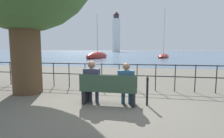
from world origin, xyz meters
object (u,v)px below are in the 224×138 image
at_px(park_bench, 108,90).
at_px(closed_umbrella, 147,89).
at_px(sailboat_1, 98,54).
at_px(harbor_lighthouse, 116,33).
at_px(sailboat_0, 163,56).
at_px(seated_person_right, 126,82).
at_px(seated_person_left, 92,80).
at_px(sailboat_2, 97,56).

relative_size(park_bench, closed_umbrella, 1.90).
bearing_deg(sailboat_1, harbor_lighthouse, 71.14).
bearing_deg(sailboat_0, park_bench, -86.50).
distance_m(park_bench, seated_person_right, 0.58).
relative_size(seated_person_left, harbor_lighthouse, 0.05).
bearing_deg(sailboat_1, sailboat_2, -98.62).
bearing_deg(sailboat_2, harbor_lighthouse, 104.69).
distance_m(seated_person_right, harbor_lighthouse, 109.18).
xyz_separation_m(seated_person_left, closed_umbrella, (1.63, 0.09, -0.22)).
xyz_separation_m(seated_person_left, harbor_lighthouse, (-17.27, 107.05, 11.21)).
relative_size(seated_person_right, sailboat_2, 0.14).
bearing_deg(sailboat_0, harbor_lighthouse, 118.19).
relative_size(sailboat_2, harbor_lighthouse, 0.34).
distance_m(park_bench, sailboat_0, 32.08).
bearing_deg(sailboat_1, seated_person_left, -98.58).
xyz_separation_m(closed_umbrella, sailboat_1, (-13.18, 42.05, -0.10)).
relative_size(park_bench, sailboat_1, 0.18).
bearing_deg(sailboat_2, seated_person_left, -67.06).
bearing_deg(closed_umbrella, park_bench, -171.84).
xyz_separation_m(sailboat_2, harbor_lighthouse, (-10.04, 80.70, 11.54)).
relative_size(seated_person_left, sailboat_0, 0.13).
xyz_separation_m(seated_person_right, sailboat_0, (4.05, 31.68, -0.40)).
bearing_deg(seated_person_right, sailboat_1, 106.62).
bearing_deg(harbor_lighthouse, sailboat_2, -82.91).
relative_size(sailboat_0, harbor_lighthouse, 0.39).
relative_size(closed_umbrella, sailboat_0, 0.09).
relative_size(park_bench, sailboat_2, 0.19).
height_order(seated_person_left, sailboat_2, sailboat_2).
distance_m(sailboat_1, sailboat_2, 16.37).
height_order(closed_umbrella, sailboat_1, sailboat_1).
bearing_deg(seated_person_right, harbor_lighthouse, 99.70).
bearing_deg(seated_person_left, closed_umbrella, 3.09).
xyz_separation_m(park_bench, seated_person_right, (0.51, 0.07, 0.26)).
xyz_separation_m(park_bench, sailboat_2, (-7.74, 26.42, -0.05)).
height_order(sailboat_0, sailboat_2, sailboat_0).
bearing_deg(park_bench, seated_person_left, 172.02).
bearing_deg(sailboat_2, sailboat_0, 31.05).
relative_size(closed_umbrella, harbor_lighthouse, 0.03).
relative_size(sailboat_0, sailboat_2, 1.16).
relative_size(park_bench, seated_person_left, 1.29).
bearing_deg(park_bench, sailboat_2, 106.34).
xyz_separation_m(seated_person_right, sailboat_1, (-12.57, 42.14, -0.30)).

